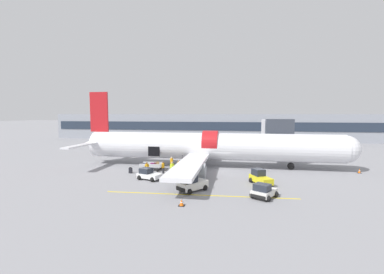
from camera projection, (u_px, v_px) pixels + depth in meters
ground_plane at (222, 170)px, 35.25m from camera, size 500.00×500.00×0.00m
apron_marking_line at (200, 195)px, 24.44m from camera, size 18.47×1.10×0.01m
terminal_strip at (230, 127)px, 77.47m from camera, size 108.67×9.71×7.65m
jet_bridge_stub at (275, 130)px, 42.57m from camera, size 3.93×12.53×6.97m
airplane at (207, 147)px, 37.50m from camera, size 40.40×31.79×11.10m
baggage_tug_lead at (260, 178)px, 28.24m from camera, size 2.56×3.30×1.63m
baggage_tug_mid at (192, 184)px, 25.68m from camera, size 3.05×3.31×1.76m
baggage_tug_rear at (148, 175)px, 30.22m from camera, size 3.17×2.45×1.34m
baggage_tug_spare at (264, 191)px, 23.62m from camera, size 2.71×2.97×1.37m
baggage_cart_loading at (153, 166)px, 35.29m from camera, size 3.97×2.16×1.19m
ground_crew_loader_a at (147, 168)px, 32.56m from camera, size 0.53×0.51×1.64m
ground_crew_loader_b at (172, 168)px, 32.25m from camera, size 0.60×0.44×1.73m
ground_crew_driver at (172, 163)px, 35.63m from camera, size 0.53×0.61×1.78m
ground_crew_supervisor at (179, 166)px, 33.57m from camera, size 0.51×0.58×1.70m
ground_crew_helper at (163, 167)px, 33.33m from camera, size 0.45×0.54×1.56m
suitcase_on_tarmac_upright at (131, 171)px, 33.42m from camera, size 0.52×0.28×0.82m
safety_cone_nose at (359, 171)px, 33.54m from camera, size 0.48×0.48×0.60m
safety_cone_engine_left at (182, 203)px, 21.59m from camera, size 0.54×0.54×0.57m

